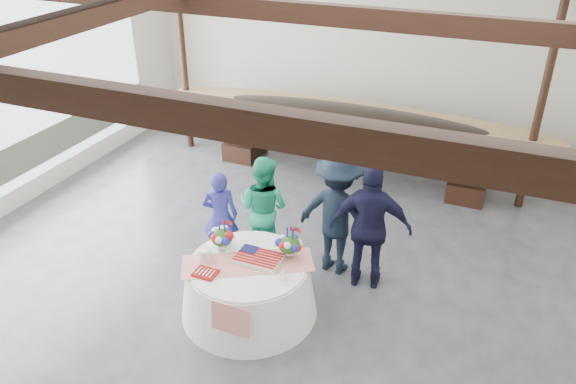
% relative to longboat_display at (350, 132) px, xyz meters
% --- Properties ---
extents(floor, '(10.00, 12.00, 0.01)m').
position_rel_longboat_display_xyz_m(floor, '(-0.22, -4.20, -0.93)').
color(floor, '#3D3D42').
rests_on(floor, ground).
extents(wall_back, '(10.00, 0.02, 4.50)m').
position_rel_longboat_display_xyz_m(wall_back, '(-0.22, 1.80, 1.32)').
color(wall_back, silver).
rests_on(wall_back, ground).
extents(open_bay, '(0.03, 7.00, 3.20)m').
position_rel_longboat_display_xyz_m(open_bay, '(-5.17, -3.20, 0.89)').
color(open_bay, silver).
rests_on(open_bay, ground).
extents(longboat_display, '(7.80, 1.56, 1.46)m').
position_rel_longboat_display_xyz_m(longboat_display, '(0.00, 0.00, 0.00)').
color(longboat_display, black).
rests_on(longboat_display, ground).
extents(banquet_table, '(1.88, 1.88, 0.81)m').
position_rel_longboat_display_xyz_m(banquet_table, '(-0.04, -4.52, -0.53)').
color(banquet_table, white).
rests_on(banquet_table, ground).
extents(tabletop_items, '(1.79, 1.32, 0.40)m').
position_rel_longboat_display_xyz_m(tabletop_items, '(-0.09, -4.34, 0.02)').
color(tabletop_items, red).
rests_on(tabletop_items, banquet_table).
extents(guest_woman_blue, '(0.65, 0.57, 1.50)m').
position_rel_longboat_display_xyz_m(guest_woman_blue, '(-1.00, -3.51, -0.18)').
color(guest_woman_blue, navy).
rests_on(guest_woman_blue, ground).
extents(guest_woman_teal, '(0.91, 0.74, 1.73)m').
position_rel_longboat_display_xyz_m(guest_woman_teal, '(-0.41, -3.21, -0.07)').
color(guest_woman_teal, '#1E9F78').
rests_on(guest_woman_teal, ground).
extents(guest_man_left, '(1.35, 0.88, 1.96)m').
position_rel_longboat_display_xyz_m(guest_man_left, '(0.75, -3.10, 0.05)').
color(guest_man_left, black).
rests_on(guest_man_left, ground).
extents(guest_man_right, '(1.22, 0.67, 1.97)m').
position_rel_longboat_display_xyz_m(guest_man_right, '(1.30, -3.30, 0.05)').
color(guest_man_right, black).
rests_on(guest_man_right, ground).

